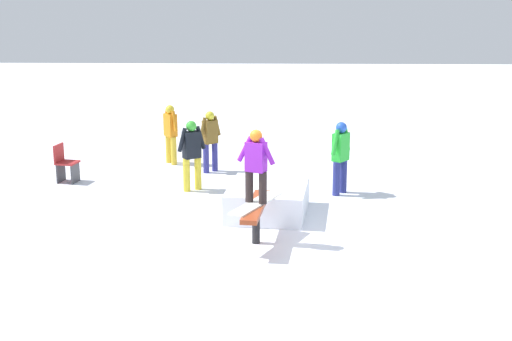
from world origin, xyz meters
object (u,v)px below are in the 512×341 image
main_rider_on_rail (256,168)px  bystander_orange (171,131)px  bystander_black (192,152)px  bystander_brown (210,138)px  folding_chair (65,164)px  rail_feature (256,211)px  bystander_green (341,154)px  loose_snowboard_white (325,330)px

main_rider_on_rail → bystander_orange: size_ratio=1.00×
bystander_black → main_rider_on_rail: bearing=-100.4°
bystander_brown → bystander_orange: size_ratio=0.99×
bystander_black → folding_chair: (-0.59, -2.98, -0.46)m
main_rider_on_rail → bystander_orange: 6.18m
bystander_orange → rail_feature: bearing=164.0°
bystander_green → folding_chair: bearing=-61.2°
bystander_black → bystander_orange: size_ratio=1.04×
bystander_brown → loose_snowboard_white: (8.18, 2.24, -0.82)m
folding_chair → bystander_orange: bearing=-38.7°
rail_feature → bystander_brown: (-4.92, -1.24, 0.25)m
rail_feature → main_rider_on_rail: main_rider_on_rail is taller
loose_snowboard_white → rail_feature: bearing=150.4°
rail_feature → main_rider_on_rail: 0.76m
bystander_orange → main_rider_on_rail: bearing=164.0°
rail_feature → bystander_black: bystander_black is taller
main_rider_on_rail → folding_chair: 6.00m
bystander_orange → bystander_brown: bearing=-164.6°
bystander_black → loose_snowboard_white: 7.07m
rail_feature → bystander_green: (-3.11, 1.72, 0.30)m
bystander_brown → bystander_orange: 1.33m
bystander_green → folding_chair: size_ratio=1.79×
rail_feature → bystander_brown: bearing=-159.4°
bystander_orange → bystander_green: bearing=-160.9°
bystander_green → loose_snowboard_white: bearing=29.5°
main_rider_on_rail → loose_snowboard_white: main_rider_on_rail is taller
rail_feature → bystander_orange: size_ratio=1.22×
rail_feature → loose_snowboard_white: size_ratio=1.43×
main_rider_on_rail → rail_feature: bearing=0.0°
main_rider_on_rail → folding_chair: (-3.89, -4.47, -0.93)m
bystander_green → bystander_orange: bystander_green is taller
bystander_brown → bystander_orange: (-0.79, -1.07, 0.01)m
loose_snowboard_white → bystander_green: bearing=127.0°
bystander_black → rail_feature: bearing=-100.4°
bystander_green → bystander_black: bearing=-57.4°
main_rider_on_rail → folding_chair: main_rider_on_rail is taller
main_rider_on_rail → bystander_green: size_ratio=0.95×
main_rider_on_rail → folding_chair: bearing=-105.6°
main_rider_on_rail → bystander_black: bearing=-130.2°
bystander_black → bystander_green: 3.22m
rail_feature → bystander_black: (-3.30, -1.50, 0.28)m
bystander_green → bystander_orange: bearing=-86.9°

